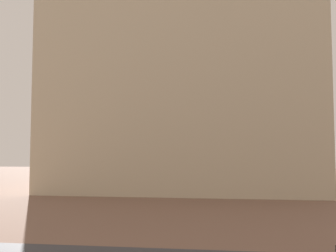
{
  "coord_description": "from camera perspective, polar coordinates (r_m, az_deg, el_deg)",
  "views": [
    {
      "loc": [
        1.53,
        -1.77,
        3.77
      ],
      "look_at": [
        -0.13,
        11.51,
        4.63
      ],
      "focal_mm": 38.37,
      "sensor_mm": 36.0,
      "label": 1
    }
  ],
  "objects": [
    {
      "name": "landmark_building",
      "position": [
        35.15,
        2.45,
        7.31
      ],
      "size": [
        23.95,
        13.96,
        32.36
      ],
      "color": "beige",
      "rests_on": "ground_plane"
    }
  ]
}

